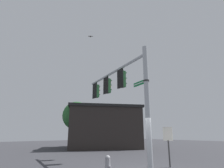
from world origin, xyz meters
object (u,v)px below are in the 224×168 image
traffic_light_mid_inner (108,86)px  traffic_light_mid_outer (97,91)px  street_name_sign (143,82)px  fire_hydrant (108,165)px  historical_marker (168,140)px  bird_flying (90,36)px  traffic_light_nearest_pole (122,79)px

traffic_light_mid_inner → traffic_light_mid_outer: 1.97m
street_name_sign → fire_hydrant: bearing=-113.9°
traffic_light_mid_inner → fire_hydrant: 6.16m
traffic_light_mid_outer → historical_marker: 6.88m
traffic_light_mid_inner → fire_hydrant: bearing=-38.4°
traffic_light_mid_outer → bird_flying: bird_flying is taller
traffic_light_nearest_pole → fire_hydrant: bearing=-60.2°
historical_marker → traffic_light_mid_outer: bearing=-170.9°
bird_flying → historical_marker: size_ratio=0.16×
traffic_light_nearest_pole → street_name_sign: (1.98, -0.41, -0.69)m
bird_flying → historical_marker: bird_flying is taller
bird_flying → fire_hydrant: bearing=-19.9°
street_name_sign → historical_marker: street_name_sign is taller
bird_flying → historical_marker: (4.74, 2.32, -7.65)m
bird_flying → fire_hydrant: 9.67m
traffic_light_mid_outer → fire_hydrant: size_ratio=1.59×
traffic_light_mid_inner → historical_marker: size_ratio=0.62×
fire_hydrant → traffic_light_mid_outer: bearing=150.5°
traffic_light_mid_inner → historical_marker: 5.45m
traffic_light_mid_inner → traffic_light_nearest_pole: bearing=-11.0°
traffic_light_mid_inner → historical_marker: traffic_light_mid_inner is taller
traffic_light_mid_inner → traffic_light_mid_outer: bearing=169.0°
fire_hydrant → traffic_light_mid_inner: bearing=141.6°
traffic_light_mid_outer → street_name_sign: (5.85, -1.16, -0.69)m
traffic_light_mid_inner → fire_hydrant: size_ratio=1.59×
traffic_light_mid_inner → bird_flying: 4.21m
street_name_sign → fire_hydrant: street_name_sign is taller
traffic_light_mid_outer → street_name_sign: size_ratio=1.08×
historical_marker → street_name_sign: bearing=-87.1°
traffic_light_mid_outer → street_name_sign: traffic_light_mid_outer is taller
traffic_light_mid_outer → bird_flying: bearing=-54.4°
traffic_light_nearest_pole → fire_hydrant: (1.22, -2.12, -4.66)m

